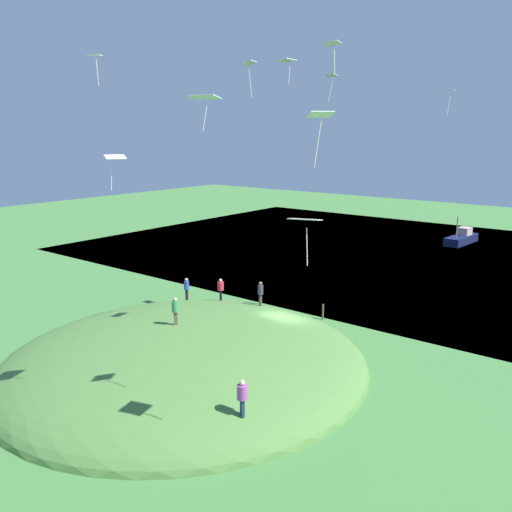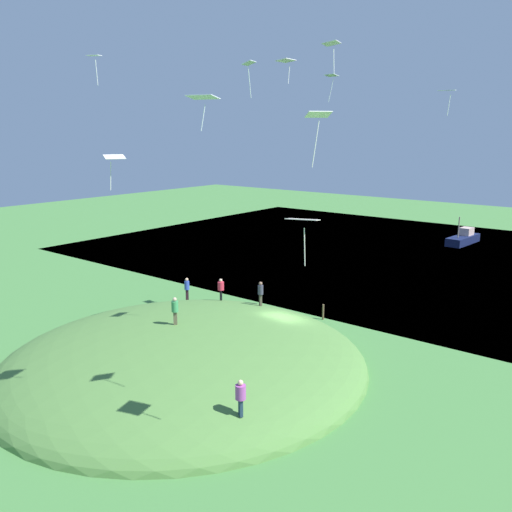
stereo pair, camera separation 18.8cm
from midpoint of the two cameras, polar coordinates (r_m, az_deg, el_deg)
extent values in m
plane|color=#42793A|center=(36.39, 3.22, -8.84)|extent=(160.00, 160.00, 0.00)
cube|color=navy|center=(61.96, 19.26, -0.62)|extent=(48.29, 80.00, 0.40)
ellipsoid|color=#4D7B3A|center=(32.90, -7.38, -11.36)|extent=(22.02, 21.29, 4.50)
cube|color=#131B40|center=(71.98, 21.01, 1.60)|extent=(6.35, 2.34, 0.99)
cube|color=#BDA29A|center=(72.67, 21.36, 2.44)|extent=(1.83, 1.44, 0.93)
cylinder|color=gray|center=(70.26, 20.65, 2.85)|extent=(0.14, 0.14, 2.56)
cube|color=brown|center=(32.82, -8.34, -6.49)|extent=(0.25, 0.24, 0.81)
cylinder|color=#3A8F52|center=(32.59, -8.38, -5.28)|extent=(0.57, 0.57, 0.64)
sphere|color=tan|center=(32.45, -8.40, -4.54)|extent=(0.24, 0.24, 0.24)
cube|color=black|center=(39.86, -3.58, -4.14)|extent=(0.29, 0.25, 0.78)
cylinder|color=#C8293F|center=(39.66, -3.59, -3.16)|extent=(0.64, 0.64, 0.62)
sphere|color=beige|center=(39.55, -3.60, -2.57)|extent=(0.24, 0.24, 0.24)
cube|color=black|center=(41.33, -7.14, -4.08)|extent=(0.23, 0.21, 0.83)
cylinder|color=#2D47AC|center=(41.12, -7.16, -3.09)|extent=(0.52, 0.52, 0.66)
sphere|color=tan|center=(41.00, -7.18, -2.48)|extent=(0.25, 0.25, 0.25)
cube|color=#39362A|center=(38.18, 0.62, -4.67)|extent=(0.22, 0.14, 0.84)
cylinder|color=#363647|center=(37.96, 0.63, -3.58)|extent=(0.43, 0.43, 0.67)
sphere|color=brown|center=(37.84, 0.63, -2.92)|extent=(0.25, 0.25, 0.25)
cube|color=#1D3247|center=(24.61, -1.40, -15.67)|extent=(0.25, 0.29, 0.82)
cylinder|color=#9F479D|center=(24.27, -1.41, -14.14)|extent=(0.64, 0.64, 0.65)
sphere|color=beige|center=(24.07, -1.41, -13.19)|extent=(0.25, 0.25, 0.25)
cube|color=silver|center=(27.40, -14.49, 10.08)|extent=(1.17, 1.02, 0.21)
cylinder|color=silver|center=(27.63, -14.86, 8.14)|extent=(0.15, 0.06, 1.38)
cube|color=white|center=(29.36, 8.14, 21.30)|extent=(1.23, 1.00, 0.15)
cylinder|color=white|center=(29.14, 8.40, 19.60)|extent=(0.21, 0.19, 1.22)
cube|color=white|center=(27.75, -16.52, 19.60)|extent=(0.66, 0.74, 0.05)
cylinder|color=white|center=(27.99, -16.24, 18.05)|extent=(0.10, 0.06, 1.15)
cube|color=white|center=(22.08, -5.39, 16.33)|extent=(1.10, 1.34, 0.14)
cylinder|color=white|center=(21.70, -5.34, 14.29)|extent=(0.15, 0.17, 1.01)
cube|color=white|center=(29.55, -0.56, 19.66)|extent=(0.86, 0.68, 0.21)
cylinder|color=white|center=(29.58, -0.48, 17.78)|extent=(0.24, 0.06, 1.53)
cube|color=silver|center=(19.46, 5.22, 3.87)|extent=(1.13, 1.34, 0.14)
cylinder|color=silver|center=(19.44, 5.42, 0.95)|extent=(0.05, 0.11, 1.37)
cube|color=white|center=(35.17, 19.61, 16.12)|extent=(0.89, 1.12, 0.07)
cylinder|color=white|center=(35.00, 19.80, 14.73)|extent=(0.14, 0.11, 1.20)
cube|color=white|center=(31.19, 3.33, 19.87)|extent=(1.08, 0.78, 0.11)
cylinder|color=white|center=(31.23, 3.67, 18.50)|extent=(0.16, 0.04, 0.94)
cube|color=white|center=(37.43, 8.09, 18.33)|extent=(0.67, 0.89, 0.12)
cylinder|color=white|center=(37.48, 8.04, 16.86)|extent=(0.22, 0.25, 1.47)
cube|color=silver|center=(20.73, 6.86, 14.59)|extent=(1.08, 1.04, 0.23)
cylinder|color=silver|center=(20.45, 6.56, 11.62)|extent=(0.27, 0.14, 1.68)
cylinder|color=brown|center=(40.30, 7.22, -5.87)|extent=(0.14, 0.14, 1.15)
camera|label=1|loc=(0.09, -89.85, 0.03)|focal=37.98mm
camera|label=2|loc=(0.09, 90.15, -0.03)|focal=37.98mm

